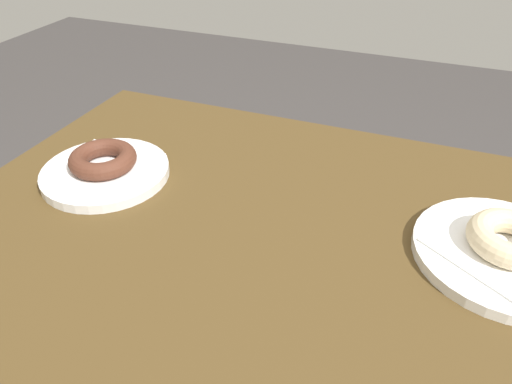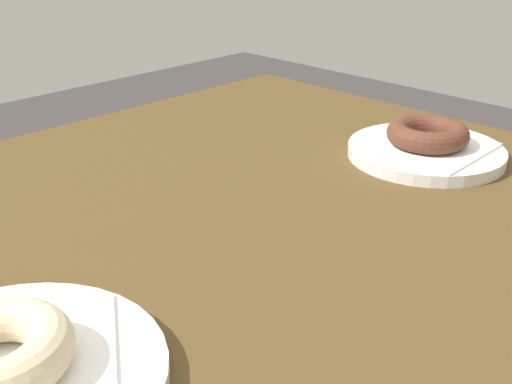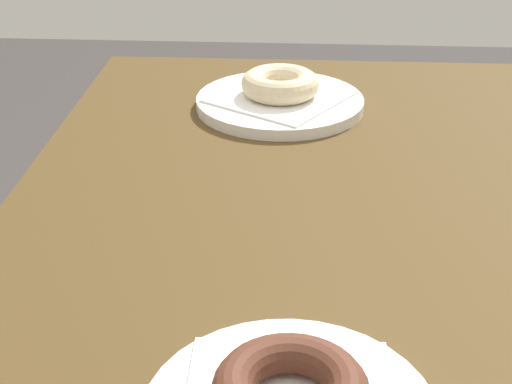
{
  "view_description": "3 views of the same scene",
  "coord_description": "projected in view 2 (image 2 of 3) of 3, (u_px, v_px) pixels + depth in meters",
  "views": [
    {
      "loc": [
        -0.15,
        0.44,
        1.15
      ],
      "look_at": [
        0.05,
        -0.07,
        0.76
      ],
      "focal_mm": 33.32,
      "sensor_mm": 36.0,
      "label": 1
    },
    {
      "loc": [
        -0.4,
        -0.47,
        1.03
      ],
      "look_at": [
        0.01,
        -0.06,
        0.76
      ],
      "focal_mm": 44.6,
      "sensor_mm": 36.0,
      "label": 2
    },
    {
      "loc": [
        0.7,
        -0.08,
        1.11
      ],
      "look_at": [
        0.01,
        -0.12,
        0.74
      ],
      "focal_mm": 53.53,
      "sensor_mm": 36.0,
      "label": 3
    }
  ],
  "objects": [
    {
      "name": "table",
      "position": [
        211.0,
        276.0,
        0.72
      ],
      "size": [
        0.99,
        0.78,
        0.72
      ],
      "color": "#4C381B",
      "rests_on": "ground_plane"
    },
    {
      "name": "plate_sugar_ring",
      "position": [
        1.0,
        383.0,
        0.43
      ],
      "size": [
        0.23,
        0.23,
        0.02
      ],
      "primitive_type": "cylinder",
      "color": "white",
      "rests_on": "table"
    },
    {
      "name": "donut_chocolate_ring",
      "position": [
        428.0,
        134.0,
        0.83
      ],
      "size": [
        0.11,
        0.11,
        0.03
      ],
      "primitive_type": "torus",
      "color": "#542C1E",
      "rests_on": "napkin_chocolate_ring"
    },
    {
      "name": "plate_chocolate_ring",
      "position": [
        426.0,
        152.0,
        0.84
      ],
      "size": [
        0.2,
        0.2,
        0.02
      ],
      "primitive_type": "cylinder",
      "color": "white",
      "rests_on": "table"
    },
    {
      "name": "napkin_chocolate_ring",
      "position": [
        426.0,
        145.0,
        0.84
      ],
      "size": [
        0.15,
        0.15,
        0.0
      ],
      "primitive_type": "cube",
      "rotation": [
        0.0,
        0.0,
        0.02
      ],
      "color": "white",
      "rests_on": "plate_chocolate_ring"
    }
  ]
}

